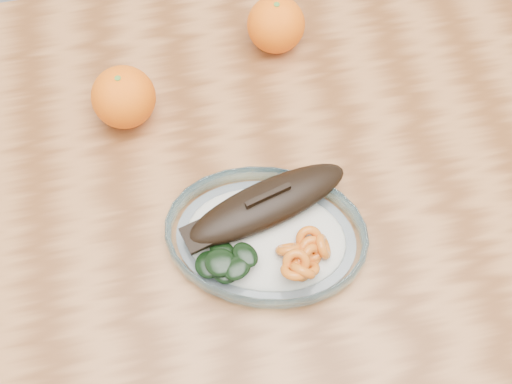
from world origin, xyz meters
TOP-DOWN VIEW (x-y plane):
  - ground at (0.00, 0.00)m, footprint 3.00×3.00m
  - dining_table at (0.00, 0.00)m, footprint 1.20×0.80m
  - plated_meal at (-0.04, -0.07)m, footprint 0.58×0.58m
  - orange_left at (-0.18, 0.15)m, footprint 0.09×0.09m
  - orange_right at (0.04, 0.23)m, footprint 0.08×0.08m

SIDE VIEW (x-z plane):
  - ground at x=0.00m, z-range 0.00..0.00m
  - dining_table at x=0.00m, z-range 0.28..1.03m
  - plated_meal at x=-0.04m, z-range 0.73..0.81m
  - orange_right at x=0.04m, z-range 0.75..0.83m
  - orange_left at x=-0.18m, z-range 0.75..0.84m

